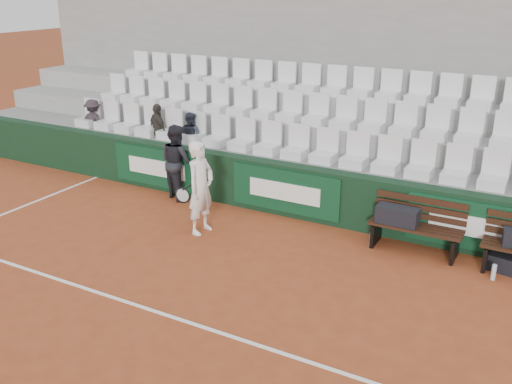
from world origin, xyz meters
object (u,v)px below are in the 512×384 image
sports_bag_ground (503,263)px  spectator_a (92,103)px  spectator_b (157,110)px  spectator_c (190,116)px  bench_left (414,239)px  water_bottle_near (371,240)px  ball_kid (177,162)px  water_bottle_far (494,272)px  tennis_player (201,188)px  sports_bag_left (397,215)px

sports_bag_ground → spectator_a: bearing=173.9°
sports_bag_ground → spectator_b: spectator_b is taller
spectator_c → bench_left: bearing=-179.8°
water_bottle_near → ball_kid: (-4.25, 0.35, 0.64)m
bench_left → water_bottle_far: (1.29, -0.39, -0.10)m
water_bottle_near → spectator_b: spectator_b is taller
tennis_player → spectator_b: (-2.45, 1.98, 0.75)m
spectator_b → sports_bag_left: bearing=-165.1°
sports_bag_left → spectator_b: spectator_b is taller
water_bottle_far → spectator_a: 9.39m
bench_left → spectator_b: bearing=171.0°
ball_kid → spectator_b: bearing=-11.3°
sports_bag_left → spectator_b: 5.84m
water_bottle_far → spectator_a: size_ratio=0.23×
sports_bag_left → water_bottle_far: 1.71m
tennis_player → spectator_b: spectator_b is taller
tennis_player → ball_kid: tennis_player is taller
water_bottle_near → tennis_player: tennis_player is taller
sports_bag_left → spectator_b: bearing=170.0°
water_bottle_far → tennis_player: (-4.82, -0.64, 0.71)m
sports_bag_left → bench_left: bearing=8.1°
sports_bag_left → spectator_c: size_ratio=0.63×
bench_left → tennis_player: tennis_player is taller
bench_left → tennis_player: 3.72m
sports_bag_left → water_bottle_far: (1.60, -0.35, -0.47)m
bench_left → ball_kid: bearing=177.9°
bench_left → ball_kid: ball_kid is taller
water_bottle_near → tennis_player: bearing=-163.3°
sports_bag_left → water_bottle_near: bearing=-160.2°
spectator_b → sports_bag_ground: bearing=-162.8°
spectator_a → tennis_player: bearing=148.7°
sports_bag_ground → ball_kid: size_ratio=0.28×
bench_left → water_bottle_near: bearing=-165.4°
sports_bag_ground → water_bottle_near: bearing=-176.0°
tennis_player → spectator_a: 4.85m
ball_kid → spectator_a: 3.16m
sports_bag_ground → spectator_b: size_ratio=0.37×
ball_kid → spectator_c: spectator_c is taller
water_bottle_near → spectator_c: size_ratio=0.23×
water_bottle_far → spectator_c: bearing=168.1°
spectator_a → spectator_b: bearing=173.2°
tennis_player → spectator_c: spectator_c is taller
sports_bag_ground → water_bottle_far: 0.37m
sports_bag_ground → spectator_c: size_ratio=0.40×
water_bottle_far → ball_kid: bearing=174.8°
sports_bag_left → spectator_a: (-7.58, 1.00, 0.95)m
water_bottle_far → spectator_a: bearing=171.7°
spectator_a → sports_bag_left: bearing=165.7°
bench_left → sports_bag_left: sports_bag_left is taller
bench_left → spectator_a: bearing=173.1°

